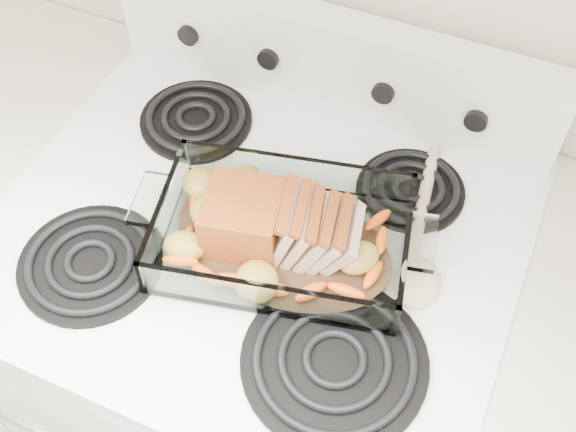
% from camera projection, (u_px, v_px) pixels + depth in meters
% --- Properties ---
extents(electric_range, '(0.78, 0.70, 1.12)m').
position_uv_depth(electric_range, '(265.00, 361.00, 1.45)').
color(electric_range, white).
rests_on(electric_range, ground).
extents(baking_dish, '(0.36, 0.23, 0.07)m').
position_uv_depth(baking_dish, '(282.00, 238.00, 1.04)').
color(baking_dish, silver).
rests_on(baking_dish, electric_range).
extents(pork_roast, '(0.22, 0.11, 0.09)m').
position_uv_depth(pork_roast, '(268.00, 221.00, 1.02)').
color(pork_roast, '#923F15').
rests_on(pork_roast, baking_dish).
extents(roast_vegetables, '(0.34, 0.19, 0.04)m').
position_uv_depth(roast_vegetables, '(290.00, 217.00, 1.06)').
color(roast_vegetables, '#E05409').
rests_on(roast_vegetables, baking_dish).
extents(wooden_spoon, '(0.10, 0.30, 0.02)m').
position_uv_depth(wooden_spoon, '(420.00, 248.00, 1.05)').
color(wooden_spoon, '#CDBB8A').
rests_on(wooden_spoon, electric_range).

